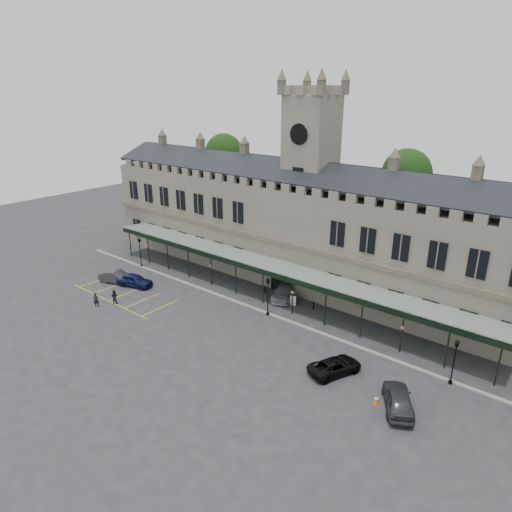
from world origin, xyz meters
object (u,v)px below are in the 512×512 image
Objects in this scene: traffic_cone at (376,400)px; car_left_a at (135,280)px; car_left_b at (117,277)px; person_a at (96,300)px; car_van at (335,366)px; clock_tower at (310,176)px; station_building at (307,230)px; lamp_post_mid at (268,293)px; lamp_post_right at (455,358)px; sign_board at (293,301)px; lamp_post_left at (140,249)px; person_b at (114,297)px; car_right_a at (398,399)px; car_taxi at (285,291)px.

car_left_a is at bearing 176.46° from traffic_cone.
car_left_b is 6.60m from person_a.
car_left_a reaches higher than car_van.
station_building is at bearing -90.00° from clock_tower.
lamp_post_mid is at bearing -93.57° from car_left_b.
car_left_b is (-35.01, 1.31, 0.42)m from traffic_cone.
car_van is at bearing -23.51° from lamp_post_mid.
car_van is (-8.12, -4.65, -1.79)m from lamp_post_right.
sign_board is 19.59m from car_left_a.
lamp_post_left is 0.88× the size of car_van.
car_left_a is (4.60, -4.53, -1.69)m from lamp_post_left.
clock_tower reaches higher than car_left_b.
lamp_post_left reaches higher than car_van.
lamp_post_mid is 17.42m from person_b.
lamp_post_mid is 17.86m from car_right_a.
lamp_post_mid is at bearing -78.35° from station_building.
lamp_post_left reaches higher than person_b.
car_van is at bearing -49.70° from station_building.
car_left_b is 0.98× the size of car_van.
lamp_post_left is at bearing 170.74° from car_taxi.
car_taxi is 3.23× the size of person_b.
lamp_post_right is at bearing 166.46° from person_b.
person_a is at bearing -172.54° from traffic_cone.
station_building reaches higher than lamp_post_right.
lamp_post_left is 5.94× the size of traffic_cone.
car_taxi is 1.07× the size of car_right_a.
clock_tower is 24.62m from lamp_post_left.
car_taxi is at bearing -60.68° from car_right_a.
car_van is 2.87× the size of person_a.
person_b is (6.73, -8.86, -1.65)m from lamp_post_left.
person_a is (-15.90, -10.33, -1.78)m from lamp_post_mid.
clock_tower reaches higher than sign_board.
car_van is (28.00, -0.46, -0.12)m from car_left_a.
traffic_cone is 0.43× the size of person_b.
clock_tower is at bearing 152.99° from lamp_post_right.
car_right_a is at bearing -108.94° from car_left_b.
car_left_a is at bearing -172.14° from car_taxi.
car_taxi is 15.26m from car_van.
lamp_post_mid is 1.06× the size of lamp_post_right.
lamp_post_mid is 16.70m from traffic_cone.
lamp_post_right is 36.36m from person_a.
lamp_post_right reaches higher than sign_board.
car_taxi is (-16.51, 10.96, 0.42)m from traffic_cone.
sign_board is 0.24× the size of car_van.
station_building is 24.10m from car_left_b.
lamp_post_left reaches higher than traffic_cone.
clock_tower reaches higher than car_left_a.
lamp_post_right is 0.84× the size of car_right_a.
car_left_b reaches higher than car_taxi.
station_building is at bearing 101.65° from lamp_post_mid.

